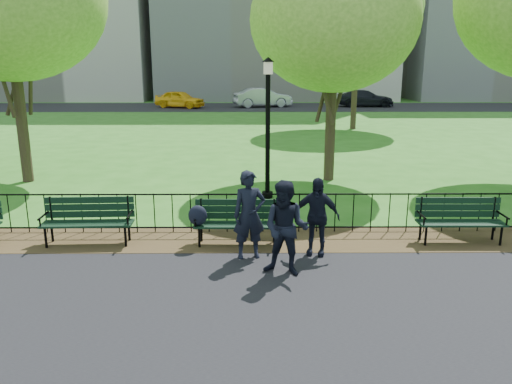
{
  "coord_description": "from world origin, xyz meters",
  "views": [
    {
      "loc": [
        -0.43,
        -8.55,
        3.66
      ],
      "look_at": [
        -0.36,
        1.5,
        1.06
      ],
      "focal_mm": 35.0,
      "sensor_mm": 36.0,
      "label": 1
    }
  ],
  "objects_px": {
    "park_bench_left_a": "(88,216)",
    "person_mid": "(286,228)",
    "taxi": "(180,99)",
    "tree_near_e": "(334,20)",
    "sedan_silver": "(262,97)",
    "park_bench_main": "(222,217)",
    "sedan_dark": "(365,98)",
    "tree_far_e": "(359,6)",
    "park_bench_right_a": "(460,215)",
    "person_right": "(316,216)",
    "lamppost": "(268,123)",
    "person_left": "(249,215)"
  },
  "relations": [
    {
      "from": "person_mid",
      "to": "sedan_silver",
      "type": "height_order",
      "value": "person_mid"
    },
    {
      "from": "tree_near_e",
      "to": "tree_far_e",
      "type": "distance_m",
      "value": 13.47
    },
    {
      "from": "person_left",
      "to": "sedan_silver",
      "type": "relative_size",
      "value": 0.34
    },
    {
      "from": "park_bench_left_a",
      "to": "person_mid",
      "type": "distance_m",
      "value": 4.33
    },
    {
      "from": "park_bench_left_a",
      "to": "sedan_silver",
      "type": "distance_m",
      "value": 33.89
    },
    {
      "from": "sedan_silver",
      "to": "sedan_dark",
      "type": "distance_m",
      "value": 8.92
    },
    {
      "from": "park_bench_left_a",
      "to": "person_mid",
      "type": "height_order",
      "value": "person_mid"
    },
    {
      "from": "lamppost",
      "to": "tree_far_e",
      "type": "relative_size",
      "value": 0.4
    },
    {
      "from": "park_bench_main",
      "to": "park_bench_left_a",
      "type": "distance_m",
      "value": 2.78
    },
    {
      "from": "tree_near_e",
      "to": "sedan_dark",
      "type": "xyz_separation_m",
      "value": [
        7.32,
        28.11,
        -4.2
      ]
    },
    {
      "from": "tree_near_e",
      "to": "sedan_silver",
      "type": "height_order",
      "value": "tree_near_e"
    },
    {
      "from": "lamppost",
      "to": "person_mid",
      "type": "height_order",
      "value": "lamppost"
    },
    {
      "from": "person_mid",
      "to": "person_right",
      "type": "distance_m",
      "value": 1.16
    },
    {
      "from": "park_bench_left_a",
      "to": "lamppost",
      "type": "distance_m",
      "value": 5.48
    },
    {
      "from": "park_bench_main",
      "to": "tree_far_e",
      "type": "distance_m",
      "value": 20.87
    },
    {
      "from": "park_bench_main",
      "to": "taxi",
      "type": "relative_size",
      "value": 0.44
    },
    {
      "from": "park_bench_main",
      "to": "park_bench_left_a",
      "type": "bearing_deg",
      "value": 178.8
    },
    {
      "from": "tree_far_e",
      "to": "person_mid",
      "type": "bearing_deg",
      "value": -104.29
    },
    {
      "from": "tree_near_e",
      "to": "sedan_dark",
      "type": "distance_m",
      "value": 29.35
    },
    {
      "from": "park_bench_main",
      "to": "lamppost",
      "type": "xyz_separation_m",
      "value": [
        1.05,
        3.75,
        1.47
      ]
    },
    {
      "from": "tree_near_e",
      "to": "sedan_dark",
      "type": "height_order",
      "value": "tree_near_e"
    },
    {
      "from": "lamppost",
      "to": "person_left",
      "type": "distance_m",
      "value": 4.65
    },
    {
      "from": "tree_far_e",
      "to": "sedan_silver",
      "type": "xyz_separation_m",
      "value": [
        -4.91,
        14.83,
        -5.84
      ]
    },
    {
      "from": "lamppost",
      "to": "person_left",
      "type": "relative_size",
      "value": 2.24
    },
    {
      "from": "park_bench_left_a",
      "to": "tree_far_e",
      "type": "relative_size",
      "value": 0.19
    },
    {
      "from": "park_bench_main",
      "to": "lamppost",
      "type": "bearing_deg",
      "value": 75.61
    },
    {
      "from": "park_bench_right_a",
      "to": "tree_near_e",
      "type": "distance_m",
      "value": 7.5
    },
    {
      "from": "tree_far_e",
      "to": "person_left",
      "type": "height_order",
      "value": "tree_far_e"
    },
    {
      "from": "taxi",
      "to": "park_bench_main",
      "type": "bearing_deg",
      "value": -148.17
    },
    {
      "from": "person_mid",
      "to": "taxi",
      "type": "height_order",
      "value": "person_mid"
    },
    {
      "from": "park_bench_left_a",
      "to": "sedan_dark",
      "type": "xyz_separation_m",
      "value": [
        13.2,
        33.97,
        0.13
      ]
    },
    {
      "from": "tree_far_e",
      "to": "taxi",
      "type": "height_order",
      "value": "tree_far_e"
    },
    {
      "from": "person_left",
      "to": "sedan_dark",
      "type": "distance_m",
      "value": 36.17
    },
    {
      "from": "lamppost",
      "to": "taxi",
      "type": "relative_size",
      "value": 0.9
    },
    {
      "from": "person_right",
      "to": "sedan_dark",
      "type": "distance_m",
      "value": 35.68
    },
    {
      "from": "taxi",
      "to": "tree_near_e",
      "type": "bearing_deg",
      "value": -140.0
    },
    {
      "from": "tree_far_e",
      "to": "park_bench_main",
      "type": "bearing_deg",
      "value": -108.75
    },
    {
      "from": "park_bench_main",
      "to": "person_left",
      "type": "bearing_deg",
      "value": -50.51
    },
    {
      "from": "park_bench_main",
      "to": "person_mid",
      "type": "height_order",
      "value": "person_mid"
    },
    {
      "from": "tree_far_e",
      "to": "person_left",
      "type": "distance_m",
      "value": 21.29
    },
    {
      "from": "tree_near_e",
      "to": "tree_far_e",
      "type": "height_order",
      "value": "tree_far_e"
    },
    {
      "from": "lamppost",
      "to": "tree_near_e",
      "type": "height_order",
      "value": "tree_near_e"
    },
    {
      "from": "lamppost",
      "to": "sedan_dark",
      "type": "distance_m",
      "value": 31.78
    },
    {
      "from": "person_mid",
      "to": "lamppost",
      "type": "bearing_deg",
      "value": 110.11
    },
    {
      "from": "tree_far_e",
      "to": "sedan_dark",
      "type": "height_order",
      "value": "tree_far_e"
    },
    {
      "from": "park_bench_left_a",
      "to": "sedan_silver",
      "type": "height_order",
      "value": "sedan_silver"
    },
    {
      "from": "sedan_silver",
      "to": "sedan_dark",
      "type": "relative_size",
      "value": 1.01
    },
    {
      "from": "park_bench_right_a",
      "to": "sedan_dark",
      "type": "relative_size",
      "value": 0.36
    },
    {
      "from": "park_bench_left_a",
      "to": "person_mid",
      "type": "bearing_deg",
      "value": -24.63
    },
    {
      "from": "park_bench_right_a",
      "to": "sedan_dark",
      "type": "height_order",
      "value": "sedan_dark"
    }
  ]
}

